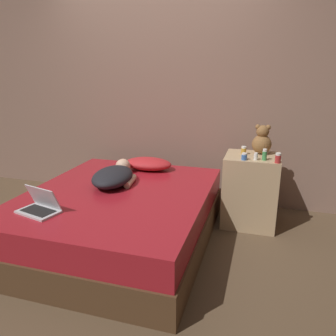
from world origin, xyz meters
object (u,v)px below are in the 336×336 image
object	(u,v)px
laptop	(40,206)
teddy_bear	(262,141)
pillow	(148,164)
bottle_white	(256,156)
bottle_amber	(244,150)
bottle_blue	(244,157)
bottle_green	(265,155)
person_lying	(114,176)
bottle_red	(278,158)

from	to	relation	value
laptop	teddy_bear	distance (m)	2.10
pillow	bottle_white	size ratio (longest dim) A/B	7.53
teddy_bear	bottle_amber	xyz separation A→B (m)	(-0.16, -0.08, -0.09)
bottle_blue	bottle_white	bearing A→B (deg)	16.76
pillow	teddy_bear	world-z (taller)	teddy_bear
laptop	bottle_green	size ratio (longest dim) A/B	3.28
bottle_amber	bottle_blue	world-z (taller)	bottle_amber
bottle_amber	bottle_white	size ratio (longest dim) A/B	1.20
person_lying	bottle_white	world-z (taller)	bottle_white
bottle_amber	bottle_blue	distance (m)	0.21
teddy_bear	bottle_blue	size ratio (longest dim) A/B	4.39
bottle_green	bottle_white	world-z (taller)	bottle_green
laptop	bottle_blue	size ratio (longest dim) A/B	5.27
bottle_amber	bottle_blue	size ratio (longest dim) A/B	1.23
bottle_white	bottle_blue	bearing A→B (deg)	-163.24
teddy_bear	laptop	bearing A→B (deg)	-138.49
pillow	bottle_white	distance (m)	1.14
teddy_bear	bottle_white	distance (m)	0.28
pillow	bottle_green	size ratio (longest dim) A/B	4.81
teddy_bear	bottle_blue	distance (m)	0.34
pillow	bottle_red	world-z (taller)	bottle_red
person_lying	teddy_bear	size ratio (longest dim) A/B	2.48
laptop	bottle_green	world-z (taller)	bottle_green
person_lying	bottle_amber	xyz separation A→B (m)	(1.14, 0.54, 0.20)
pillow	bottle_white	xyz separation A→B (m)	(1.11, -0.14, 0.20)
teddy_bear	bottle_green	distance (m)	0.26
pillow	bottle_amber	distance (m)	1.01
teddy_bear	bottle_green	size ratio (longest dim) A/B	2.74
bottle_amber	bottle_red	distance (m)	0.39
bottle_white	bottle_amber	bearing A→B (deg)	124.93
pillow	bottle_amber	xyz separation A→B (m)	(0.99, 0.03, 0.21)
pillow	bottle_green	world-z (taller)	bottle_green
bottle_blue	bottle_green	bearing A→B (deg)	13.91
teddy_bear	bottle_white	bearing A→B (deg)	-98.90
bottle_green	pillow	bearing A→B (deg)	173.78
bottle_green	person_lying	bearing A→B (deg)	-164.22
teddy_bear	bottle_white	xyz separation A→B (m)	(-0.04, -0.26, -0.09)
teddy_bear	bottle_red	distance (m)	0.35
person_lying	laptop	bearing A→B (deg)	-116.59
bottle_red	bottle_white	size ratio (longest dim) A/B	1.35
bottle_amber	person_lying	bearing A→B (deg)	-154.59
pillow	bottle_red	bearing A→B (deg)	-8.39
pillow	bottle_blue	size ratio (longest dim) A/B	7.73
bottle_red	bottle_amber	bearing A→B (deg)	144.36
laptop	teddy_bear	bearing A→B (deg)	55.49
pillow	bottle_white	bearing A→B (deg)	-7.32
laptop	bottle_white	xyz separation A→B (m)	(1.52, 1.12, 0.22)
bottle_green	bottle_white	distance (m)	0.08
bottle_amber	laptop	bearing A→B (deg)	-137.07
pillow	bottle_green	xyz separation A→B (m)	(1.18, -0.13, 0.22)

